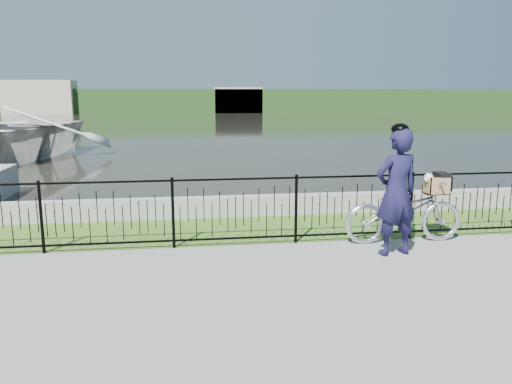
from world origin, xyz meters
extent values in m
plane|color=gray|center=(0.00, 0.00, 0.00)|extent=(120.00, 120.00, 0.00)
cube|color=#3F631F|center=(0.00, 2.60, 0.00)|extent=(60.00, 2.00, 0.01)
plane|color=black|center=(0.00, 33.00, 0.00)|extent=(120.00, 120.00, 0.00)
cube|color=gray|center=(0.00, 3.60, 0.20)|extent=(60.00, 0.30, 0.40)
cube|color=#224219|center=(0.00, 60.00, 1.50)|extent=(120.00, 6.00, 3.00)
cube|color=#ACA08A|center=(-18.00, 58.00, 2.00)|extent=(8.00, 4.00, 4.00)
cube|color=#ACA08A|center=(6.00, 58.50, 1.60)|extent=(6.00, 3.00, 3.20)
imported|color=silver|center=(2.78, 1.40, 0.52)|extent=(1.99, 0.70, 1.05)
cube|color=black|center=(3.33, 1.40, 0.81)|extent=(0.38, 0.18, 0.02)
cube|color=olive|center=(3.33, 1.40, 0.82)|extent=(0.36, 0.28, 0.01)
cube|color=olive|center=(3.33, 1.53, 0.96)|extent=(0.36, 0.02, 0.29)
cube|color=olive|center=(3.33, 1.27, 0.96)|extent=(0.36, 0.02, 0.29)
cube|color=olive|center=(3.51, 1.40, 0.96)|extent=(0.01, 0.28, 0.29)
cube|color=olive|center=(3.16, 1.40, 0.96)|extent=(0.01, 0.28, 0.29)
cube|color=black|center=(3.41, 1.40, 1.13)|extent=(0.20, 0.29, 0.06)
cube|color=black|center=(3.52, 1.40, 0.98)|extent=(0.02, 0.29, 0.23)
ellipsoid|color=silver|center=(3.31, 1.40, 0.94)|extent=(0.31, 0.22, 0.20)
sphere|color=silver|center=(3.17, 1.38, 1.08)|extent=(0.15, 0.15, 0.15)
sphere|color=silver|center=(3.12, 1.36, 1.05)|extent=(0.07, 0.07, 0.07)
sphere|color=black|center=(3.10, 1.35, 1.05)|extent=(0.02, 0.02, 0.02)
cone|color=#9F7B42|center=(3.17, 1.44, 1.14)|extent=(0.06, 0.08, 0.08)
cone|color=#9F7B42|center=(3.19, 1.34, 1.14)|extent=(0.06, 0.08, 0.08)
imported|color=black|center=(2.37, 0.80, 0.97)|extent=(0.78, 0.59, 1.94)
ellipsoid|color=black|center=(2.37, 0.80, 1.92)|extent=(0.26, 0.29, 0.18)
camera|label=1|loc=(-0.77, -6.22, 2.44)|focal=35.00mm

